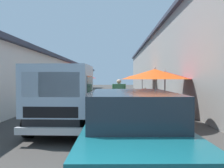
% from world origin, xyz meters
% --- Properties ---
extents(ground, '(90.00, 90.00, 0.00)m').
position_xyz_m(ground, '(13.50, 0.00, 0.00)').
color(ground, '#3D3A38').
extents(building_left_whitewash, '(49.80, 7.50, 3.47)m').
position_xyz_m(building_left_whitewash, '(15.75, 7.43, 1.74)').
color(building_left_whitewash, silver).
rests_on(building_left_whitewash, ground).
extents(building_right_concrete, '(49.80, 7.50, 5.86)m').
position_xyz_m(building_right_concrete, '(15.75, -7.43, 2.94)').
color(building_right_concrete, gray).
rests_on(building_right_concrete, ground).
extents(fruit_stall_far_right, '(2.49, 2.49, 2.13)m').
position_xyz_m(fruit_stall_far_right, '(6.53, -2.01, 1.63)').
color(fruit_stall_far_right, '#9E9EA3').
rests_on(fruit_stall_far_right, ground).
extents(fruit_stall_near_left, '(2.42, 2.42, 2.11)m').
position_xyz_m(fruit_stall_near_left, '(8.69, -2.83, 1.58)').
color(fruit_stall_near_left, '#9E9EA3').
rests_on(fruit_stall_near_left, ground).
extents(fruit_stall_near_right, '(2.86, 2.86, 2.17)m').
position_xyz_m(fruit_stall_near_right, '(19.37, 2.77, 1.72)').
color(fruit_stall_near_right, '#9E9EA3').
rests_on(fruit_stall_near_right, ground).
extents(fruit_stall_mid_lane, '(2.74, 2.74, 2.25)m').
position_xyz_m(fruit_stall_mid_lane, '(17.37, -2.87, 1.72)').
color(fruit_stall_mid_lane, '#9E9EA3').
rests_on(fruit_stall_mid_lane, ground).
extents(hatchback_car, '(3.95, 2.01, 1.45)m').
position_xyz_m(hatchback_car, '(2.65, -0.86, 0.74)').
color(hatchback_car, '#0F4C56').
rests_on(hatchback_car, ground).
extents(delivery_truck, '(4.95, 2.04, 2.08)m').
position_xyz_m(delivery_truck, '(5.39, 1.06, 1.04)').
color(delivery_truck, black).
rests_on(delivery_truck, ground).
extents(vendor_by_crates, '(0.56, 0.41, 1.59)m').
position_xyz_m(vendor_by_crates, '(13.70, 2.21, 0.92)').
color(vendor_by_crates, '#232328').
rests_on(vendor_by_crates, ground).
extents(vendor_in_shade, '(0.27, 0.66, 1.68)m').
position_xyz_m(vendor_in_shade, '(9.00, -0.70, 0.97)').
color(vendor_in_shade, '#232328').
rests_on(vendor_in_shade, ground).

